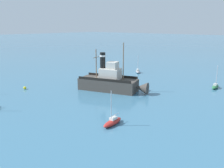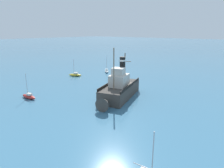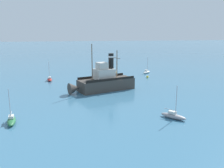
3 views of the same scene
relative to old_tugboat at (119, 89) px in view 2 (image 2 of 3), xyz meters
The scene contains 6 objects.
ground_plane 3.18m from the old_tugboat, 96.61° to the right, with size 600.00×600.00×0.00m, color teal.
old_tugboat is the anchor object (origin of this frame).
sailboat_yellow 22.60m from the old_tugboat, 18.18° to the right, with size 3.89×2.68×4.90m.
sailboat_white 24.94m from the old_tugboat, 43.20° to the right, with size 3.41×3.51×4.90m.
sailboat_red 17.52m from the old_tugboat, 41.14° to the left, with size 3.88×1.41×4.90m.
mooring_buoy 18.27m from the old_tugboat, 52.56° to the right, with size 0.62×0.62×0.62m, color yellow.
Camera 2 is at (-22.38, 31.93, 12.77)m, focal length 32.00 mm.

